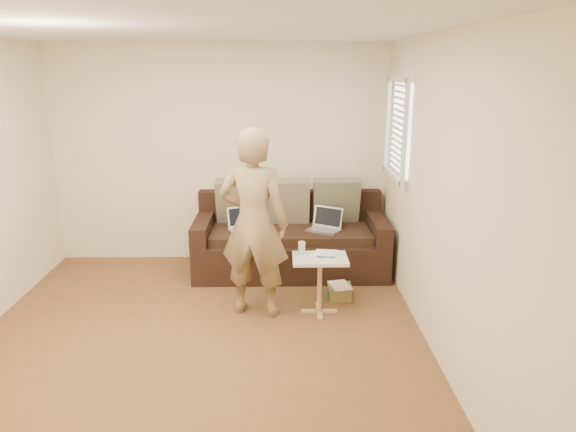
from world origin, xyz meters
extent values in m
plane|color=brown|center=(0.00, 0.00, 0.00)|extent=(4.50, 4.50, 0.00)
plane|color=white|center=(0.00, 0.00, 2.60)|extent=(4.50, 4.50, 0.00)
plane|color=beige|center=(0.00, 2.25, 1.30)|extent=(4.00, 0.00, 4.00)
plane|color=beige|center=(0.00, -2.25, 1.30)|extent=(4.00, 0.00, 4.00)
plane|color=beige|center=(2.00, 0.00, 1.30)|extent=(0.00, 4.50, 4.50)
imported|color=olive|center=(0.47, 0.70, 0.91)|extent=(0.75, 0.59, 1.82)
camera|label=1|loc=(0.71, -3.98, 2.34)|focal=32.51mm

